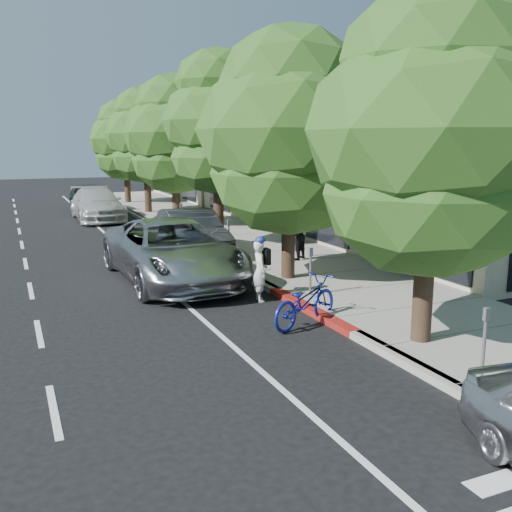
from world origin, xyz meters
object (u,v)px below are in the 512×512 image
bicycle (305,301)px  dark_sedan (191,233)px  dark_suv_far (94,198)px  silver_suv (173,251)px  street_tree_3 (175,135)px  white_pickup (97,204)px  street_tree_0 (432,136)px  street_tree_4 (146,136)px  street_tree_2 (218,124)px  pedestrian (296,236)px  street_tree_5 (125,140)px  cyclist (260,271)px  street_tree_1 (289,134)px

bicycle → dark_sedan: (0.06, 8.82, 0.28)m
dark_suv_far → silver_suv: bearing=-97.6°
street_tree_3 → white_pickup: street_tree_3 is taller
bicycle → silver_suv: size_ratio=0.32×
white_pickup → bicycle: bearing=-85.7°
street_tree_0 → dark_sedan: street_tree_0 is taller
silver_suv → street_tree_4: bearing=77.5°
street_tree_4 → white_pickup: bearing=-155.2°
street_tree_4 → bicycle: size_ratio=3.43×
street_tree_2 → bicycle: bearing=-98.7°
street_tree_2 → street_tree_3: street_tree_2 is taller
street_tree_4 → pedestrian: 16.20m
street_tree_0 → dark_sedan: bearing=97.4°
street_tree_3 → white_pickup: (-3.10, 4.57, -3.59)m
street_tree_0 → pedestrian: 8.97m
dark_sedan → dark_suv_far: 15.16m
street_tree_5 → dark_suv_far: 5.86m
bicycle → dark_suv_far: (-1.29, 23.92, 0.31)m
street_tree_2 → street_tree_4: (-0.00, 12.00, -0.30)m
silver_suv → cyclist: bearing=-65.6°
street_tree_0 → street_tree_2: 12.01m
street_tree_0 → white_pickup: bearing=97.8°
street_tree_1 → street_tree_3: 12.00m
street_tree_3 → dark_sedan: (-1.43, -7.00, -3.59)m
street_tree_1 → street_tree_3: (-0.00, 12.00, 0.09)m
street_tree_0 → street_tree_1: street_tree_1 is taller
street_tree_3 → street_tree_2: bearing=-90.0°
street_tree_3 → cyclist: (-1.60, -13.54, -3.63)m
street_tree_2 → street_tree_5: 18.01m
street_tree_4 → dark_sedan: (-1.43, -13.00, -3.63)m
white_pickup → pedestrian: bearing=-72.7°
pedestrian → dark_suv_far: bearing=-107.8°
dark_sedan → dark_suv_far: dark_suv_far is taller
street_tree_0 → street_tree_4: 24.00m
silver_suv → dark_sedan: 3.88m
street_tree_0 → cyclist: size_ratio=4.39×
white_pickup → street_tree_4: bearing=24.6°
cyclist → dark_sedan: 6.55m
street_tree_3 → street_tree_5: (0.00, 12.00, -0.19)m
cyclist → dark_suv_far: dark_suv_far is taller
street_tree_2 → cyclist: 8.68m
silver_suv → white_pickup: bearing=88.2°
street_tree_2 → street_tree_5: (0.00, 18.00, -0.53)m
pedestrian → dark_sedan: bearing=-75.0°
street_tree_2 → dark_suv_far: 14.90m
street_tree_3 → bicycle: bearing=-95.4°
dark_sedan → pedestrian: pedestrian is taller
street_tree_3 → silver_suv: bearing=-106.4°
pedestrian → street_tree_3: bearing=-112.7°
silver_suv → pedestrian: silver_suv is taller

